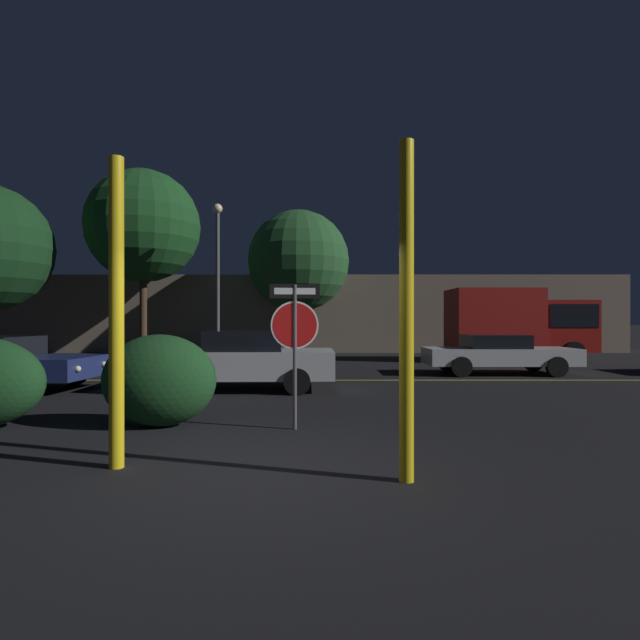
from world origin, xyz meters
TOP-DOWN VIEW (x-y plane):
  - ground_plane at (0.00, 0.00)m, footprint 260.00×260.00m
  - road_center_stripe at (0.00, 8.26)m, footprint 42.41×0.12m
  - stop_sign at (0.27, 2.15)m, footprint 0.77×0.10m
  - yellow_pole_left at (-1.66, 0.18)m, footprint 0.17×0.17m
  - yellow_pole_right at (1.56, -0.30)m, footprint 0.15×0.15m
  - hedge_bush_2 at (-1.88, 2.36)m, footprint 1.79×1.14m
  - passing_car_2 at (-1.24, 6.45)m, footprint 4.61×2.09m
  - passing_car_3 at (6.14, 9.82)m, footprint 4.59×1.84m
  - delivery_truck at (8.67, 14.47)m, footprint 5.45×2.50m
  - street_lamp at (-3.42, 14.34)m, footprint 0.38×0.38m
  - tree_0 at (-0.36, 18.07)m, footprint 4.78×4.78m
  - tree_1 at (-7.38, 17.15)m, footprint 5.08×5.08m
  - building_backdrop at (-2.73, 21.12)m, footprint 37.71×3.61m

SIDE VIEW (x-z plane):
  - ground_plane at x=0.00m, z-range 0.00..0.00m
  - road_center_stripe at x=0.00m, z-range 0.00..0.01m
  - passing_car_3 at x=6.14m, z-range 0.02..1.24m
  - passing_car_2 at x=-1.24m, z-range 0.01..1.42m
  - hedge_bush_2 at x=-1.88m, z-range 0.00..1.45m
  - delivery_truck at x=8.67m, z-range 0.13..3.01m
  - stop_sign at x=0.27m, z-range 0.46..2.69m
  - yellow_pole_left at x=-1.66m, z-range 0.00..3.54m
  - yellow_pole_right at x=1.56m, z-range 0.00..3.56m
  - building_backdrop at x=-2.73m, z-range 0.00..3.91m
  - street_lamp at x=-3.42m, z-range 0.66..6.94m
  - tree_0 at x=-0.36m, z-range 1.01..7.84m
  - tree_1 at x=-7.38m, z-range 1.68..10.14m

